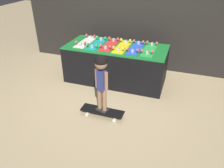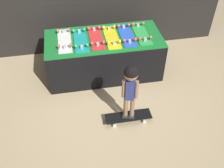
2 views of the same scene
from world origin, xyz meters
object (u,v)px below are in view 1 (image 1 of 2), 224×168
skateboard_teal_on_rack (97,44)px  child (101,73)px  skateboard_green_on_rack (150,49)px  skateboard_on_floor (102,111)px  skateboard_blue_on_rack (136,48)px  skateboard_yellow_on_rack (122,46)px  skateboard_red_on_rack (110,45)px  skateboard_white_on_rack (86,42)px

skateboard_teal_on_rack → child: child is taller
skateboard_green_on_rack → skateboard_on_floor: 1.39m
skateboard_green_on_rack → skateboard_blue_on_rack: bearing=-177.3°
skateboard_teal_on_rack → skateboard_yellow_on_rack: size_ratio=1.00×
skateboard_red_on_rack → skateboard_blue_on_rack: (0.49, -0.01, 0.00)m
skateboard_white_on_rack → skateboard_teal_on_rack: bearing=-9.3°
skateboard_teal_on_rack → skateboard_red_on_rack: (0.24, 0.03, 0.00)m
skateboard_white_on_rack → skateboard_green_on_rack: 1.22m
skateboard_teal_on_rack → skateboard_red_on_rack: size_ratio=1.00×
skateboard_on_floor → child: 0.64m
skateboard_red_on_rack → skateboard_blue_on_rack: size_ratio=1.00×
skateboard_yellow_on_rack → skateboard_teal_on_rack: bearing=-179.0°
skateboard_green_on_rack → skateboard_on_floor: (-0.45, -1.15, -0.64)m
skateboard_yellow_on_rack → skateboard_green_on_rack: size_ratio=1.00×
skateboard_red_on_rack → skateboard_white_on_rack: bearing=178.6°
skateboard_green_on_rack → child: (-0.45, -1.15, 0.01)m
skateboard_teal_on_rack → skateboard_red_on_rack: bearing=6.5°
skateboard_yellow_on_rack → skateboard_on_floor: (0.04, -1.13, -0.64)m
skateboard_white_on_rack → skateboard_on_floor: (0.77, -1.16, -0.64)m
skateboard_yellow_on_rack → skateboard_on_floor: size_ratio=1.02×
skateboard_red_on_rack → skateboard_on_floor: size_ratio=1.02×
skateboard_teal_on_rack → child: (0.53, -1.12, 0.01)m
skateboard_green_on_rack → skateboard_on_floor: bearing=-111.3°
skateboard_yellow_on_rack → skateboard_green_on_rack: same height
skateboard_on_floor → skateboard_red_on_rack: bearing=103.9°
skateboard_green_on_rack → child: size_ratio=0.75×
skateboard_yellow_on_rack → child: child is taller
skateboard_yellow_on_rack → skateboard_blue_on_rack: size_ratio=1.00×
child → skateboard_blue_on_rack: bearing=95.6°
skateboard_blue_on_rack → skateboard_red_on_rack: bearing=179.0°
skateboard_blue_on_rack → skateboard_green_on_rack: same height
skateboard_white_on_rack → skateboard_on_floor: 1.53m
skateboard_yellow_on_rack → skateboard_on_floor: skateboard_yellow_on_rack is taller
skateboard_white_on_rack → skateboard_yellow_on_rack: size_ratio=1.00×
skateboard_yellow_on_rack → skateboard_on_floor: 1.30m
skateboard_blue_on_rack → child: size_ratio=0.75×
skateboard_blue_on_rack → skateboard_green_on_rack: bearing=2.7°
skateboard_blue_on_rack → skateboard_on_floor: (-0.21, -1.14, -0.64)m
skateboard_blue_on_rack → skateboard_white_on_rack: bearing=178.8°
skateboard_white_on_rack → skateboard_red_on_rack: size_ratio=1.00×
skateboard_red_on_rack → skateboard_green_on_rack: 0.73m
skateboard_white_on_rack → skateboard_on_floor: bearing=-56.3°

